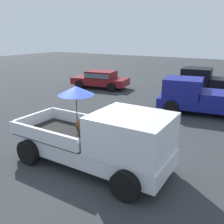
{
  "coord_description": "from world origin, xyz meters",
  "views": [
    {
      "loc": [
        4.21,
        -5.61,
        3.95
      ],
      "look_at": [
        -0.54,
        2.12,
        1.1
      ],
      "focal_mm": 39.36,
      "sensor_mm": 36.0,
      "label": 1
    }
  ],
  "objects_px": {
    "pickup_truck_far": "(202,97)",
    "parked_sedan_near": "(100,79)",
    "pickup_truck_red": "(211,83)",
    "pickup_truck_main": "(104,139)"
  },
  "relations": [
    {
      "from": "pickup_truck_main",
      "to": "pickup_truck_far",
      "type": "bearing_deg",
      "value": 80.11
    },
    {
      "from": "pickup_truck_main",
      "to": "pickup_truck_red",
      "type": "relative_size",
      "value": 1.02
    },
    {
      "from": "pickup_truck_red",
      "to": "pickup_truck_main",
      "type": "bearing_deg",
      "value": 80.48
    },
    {
      "from": "pickup_truck_far",
      "to": "parked_sedan_near",
      "type": "height_order",
      "value": "pickup_truck_far"
    },
    {
      "from": "pickup_truck_main",
      "to": "parked_sedan_near",
      "type": "relative_size",
      "value": 1.12
    },
    {
      "from": "pickup_truck_main",
      "to": "pickup_truck_far",
      "type": "relative_size",
      "value": 1.01
    },
    {
      "from": "pickup_truck_red",
      "to": "parked_sedan_near",
      "type": "relative_size",
      "value": 1.1
    },
    {
      "from": "pickup_truck_red",
      "to": "parked_sedan_near",
      "type": "xyz_separation_m",
      "value": [
        -7.73,
        -1.98,
        -0.13
      ]
    },
    {
      "from": "parked_sedan_near",
      "to": "pickup_truck_red",
      "type": "bearing_deg",
      "value": -173.85
    },
    {
      "from": "pickup_truck_red",
      "to": "pickup_truck_far",
      "type": "distance_m",
      "value": 4.6
    }
  ]
}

